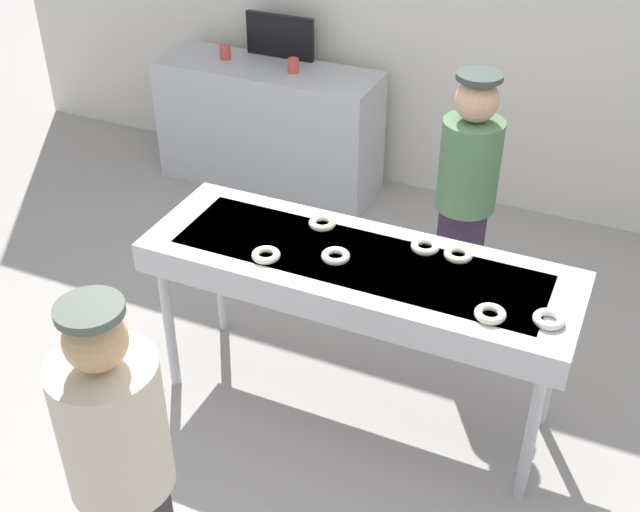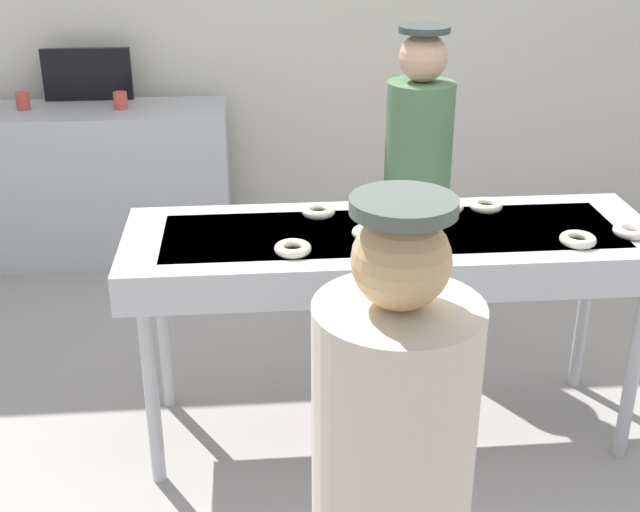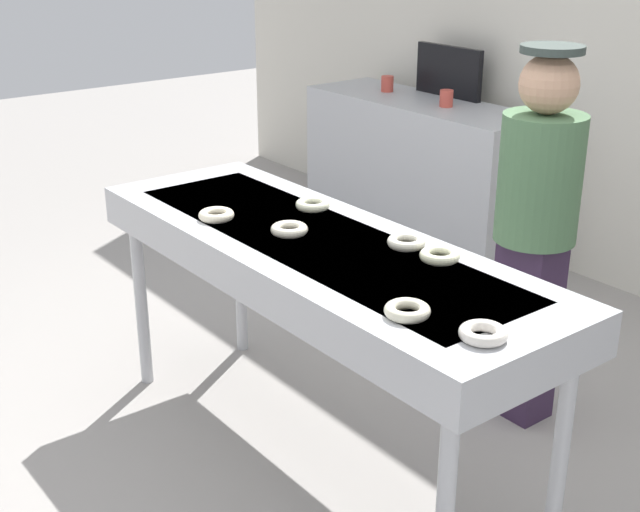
{
  "view_description": "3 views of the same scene",
  "coord_description": "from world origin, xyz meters",
  "px_view_note": "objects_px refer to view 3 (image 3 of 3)",
  "views": [
    {
      "loc": [
        1.13,
        -2.97,
        3.1
      ],
      "look_at": [
        -0.21,
        0.01,
        0.89
      ],
      "focal_mm": 45.22,
      "sensor_mm": 36.0,
      "label": 1
    },
    {
      "loc": [
        -0.54,
        -3.02,
        2.21
      ],
      "look_at": [
        -0.28,
        0.07,
        0.81
      ],
      "focal_mm": 47.01,
      "sensor_mm": 36.0,
      "label": 2
    },
    {
      "loc": [
        2.33,
        -1.79,
        2.04
      ],
      "look_at": [
        -0.09,
        0.09,
        0.82
      ],
      "focal_mm": 48.2,
      "sensor_mm": 36.0,
      "label": 3
    }
  ],
  "objects_px": {
    "paper_cup_0": "(446,98)",
    "menu_display": "(449,71)",
    "sugar_donut_1": "(407,311)",
    "sugar_donut_4": "(289,229)",
    "sugar_donut_0": "(216,215)",
    "sugar_donut_5": "(406,242)",
    "paper_cup_1": "(387,84)",
    "worker_baker": "(536,218)",
    "prep_counter": "(419,173)",
    "sugar_donut_3": "(313,205)",
    "fryer_conveyor": "(316,259)",
    "sugar_donut_2": "(440,256)",
    "sugar_donut_6": "(483,333)"
  },
  "relations": [
    {
      "from": "fryer_conveyor",
      "to": "sugar_donut_2",
      "type": "distance_m",
      "value": 0.49
    },
    {
      "from": "sugar_donut_4",
      "to": "sugar_donut_6",
      "type": "distance_m",
      "value": 1.02
    },
    {
      "from": "sugar_donut_3",
      "to": "prep_counter",
      "type": "height_order",
      "value": "sugar_donut_3"
    },
    {
      "from": "worker_baker",
      "to": "sugar_donut_1",
      "type": "bearing_deg",
      "value": 94.48
    },
    {
      "from": "worker_baker",
      "to": "menu_display",
      "type": "height_order",
      "value": "worker_baker"
    },
    {
      "from": "sugar_donut_0",
      "to": "paper_cup_0",
      "type": "height_order",
      "value": "paper_cup_0"
    },
    {
      "from": "sugar_donut_5",
      "to": "paper_cup_1",
      "type": "distance_m",
      "value": 2.84
    },
    {
      "from": "sugar_donut_4",
      "to": "sugar_donut_5",
      "type": "bearing_deg",
      "value": 34.8
    },
    {
      "from": "prep_counter",
      "to": "paper_cup_1",
      "type": "xyz_separation_m",
      "value": [
        -0.36,
        0.03,
        0.53
      ]
    },
    {
      "from": "sugar_donut_1",
      "to": "prep_counter",
      "type": "height_order",
      "value": "sugar_donut_1"
    },
    {
      "from": "worker_baker",
      "to": "sugar_donut_6",
      "type": "bearing_deg",
      "value": 106.2
    },
    {
      "from": "sugar_donut_1",
      "to": "paper_cup_0",
      "type": "distance_m",
      "value": 2.97
    },
    {
      "from": "sugar_donut_1",
      "to": "menu_display",
      "type": "bearing_deg",
      "value": 132.3
    },
    {
      "from": "worker_baker",
      "to": "sugar_donut_2",
      "type": "bearing_deg",
      "value": 86.34
    },
    {
      "from": "sugar_donut_5",
      "to": "paper_cup_0",
      "type": "height_order",
      "value": "paper_cup_0"
    },
    {
      "from": "sugar_donut_4",
      "to": "menu_display",
      "type": "height_order",
      "value": "menu_display"
    },
    {
      "from": "sugar_donut_0",
      "to": "sugar_donut_2",
      "type": "height_order",
      "value": "same"
    },
    {
      "from": "sugar_donut_1",
      "to": "fryer_conveyor",
      "type": "bearing_deg",
      "value": 164.7
    },
    {
      "from": "sugar_donut_0",
      "to": "sugar_donut_5",
      "type": "height_order",
      "value": "same"
    },
    {
      "from": "sugar_donut_5",
      "to": "sugar_donut_3",
      "type": "bearing_deg",
      "value": -179.31
    },
    {
      "from": "sugar_donut_3",
      "to": "sugar_donut_1",
      "type": "bearing_deg",
      "value": -21.71
    },
    {
      "from": "sugar_donut_0",
      "to": "prep_counter",
      "type": "distance_m",
      "value": 2.52
    },
    {
      "from": "sugar_donut_4",
      "to": "sugar_donut_5",
      "type": "relative_size",
      "value": 1.0
    },
    {
      "from": "paper_cup_0",
      "to": "menu_display",
      "type": "distance_m",
      "value": 0.35
    },
    {
      "from": "worker_baker",
      "to": "prep_counter",
      "type": "relative_size",
      "value": 0.94
    },
    {
      "from": "sugar_donut_5",
      "to": "sugar_donut_4",
      "type": "bearing_deg",
      "value": -145.2
    },
    {
      "from": "fryer_conveyor",
      "to": "worker_baker",
      "type": "distance_m",
      "value": 0.95
    },
    {
      "from": "sugar_donut_0",
      "to": "sugar_donut_6",
      "type": "height_order",
      "value": "same"
    },
    {
      "from": "paper_cup_0",
      "to": "paper_cup_1",
      "type": "height_order",
      "value": "same"
    },
    {
      "from": "paper_cup_1",
      "to": "worker_baker",
      "type": "bearing_deg",
      "value": -27.8
    },
    {
      "from": "menu_display",
      "to": "sugar_donut_3",
      "type": "bearing_deg",
      "value": -58.51
    },
    {
      "from": "fryer_conveyor",
      "to": "sugar_donut_6",
      "type": "relative_size",
      "value": 15.23
    },
    {
      "from": "sugar_donut_0",
      "to": "sugar_donut_3",
      "type": "height_order",
      "value": "same"
    },
    {
      "from": "sugar_donut_1",
      "to": "sugar_donut_2",
      "type": "bearing_deg",
      "value": 123.01
    },
    {
      "from": "worker_baker",
      "to": "fryer_conveyor",
      "type": "bearing_deg",
      "value": 56.88
    },
    {
      "from": "sugar_donut_0",
      "to": "menu_display",
      "type": "relative_size",
      "value": 0.26
    },
    {
      "from": "worker_baker",
      "to": "paper_cup_0",
      "type": "relative_size",
      "value": 15.54
    },
    {
      "from": "paper_cup_0",
      "to": "sugar_donut_0",
      "type": "bearing_deg",
      "value": -67.45
    },
    {
      "from": "sugar_donut_5",
      "to": "prep_counter",
      "type": "height_order",
      "value": "sugar_donut_5"
    },
    {
      "from": "sugar_donut_2",
      "to": "sugar_donut_5",
      "type": "xyz_separation_m",
      "value": [
        -0.17,
        0.0,
        0.0
      ]
    },
    {
      "from": "paper_cup_0",
      "to": "fryer_conveyor",
      "type": "bearing_deg",
      "value": -56.9
    },
    {
      "from": "sugar_donut_6",
      "to": "sugar_donut_2",
      "type": "bearing_deg",
      "value": 146.64
    },
    {
      "from": "sugar_donut_1",
      "to": "sugar_donut_4",
      "type": "xyz_separation_m",
      "value": [
        -0.78,
        0.14,
        0.0
      ]
    },
    {
      "from": "sugar_donut_3",
      "to": "worker_baker",
      "type": "bearing_deg",
      "value": 51.92
    },
    {
      "from": "worker_baker",
      "to": "menu_display",
      "type": "xyz_separation_m",
      "value": [
        -1.81,
        1.35,
        0.21
      ]
    },
    {
      "from": "fryer_conveyor",
      "to": "sugar_donut_4",
      "type": "xyz_separation_m",
      "value": [
        -0.1,
        -0.05,
        0.1
      ]
    },
    {
      "from": "sugar_donut_3",
      "to": "paper_cup_1",
      "type": "height_order",
      "value": "paper_cup_1"
    },
    {
      "from": "sugar_donut_2",
      "to": "fryer_conveyor",
      "type": "bearing_deg",
      "value": -155.14
    },
    {
      "from": "sugar_donut_1",
      "to": "sugar_donut_4",
      "type": "relative_size",
      "value": 1.0
    },
    {
      "from": "prep_counter",
      "to": "menu_display",
      "type": "height_order",
      "value": "menu_display"
    }
  ]
}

